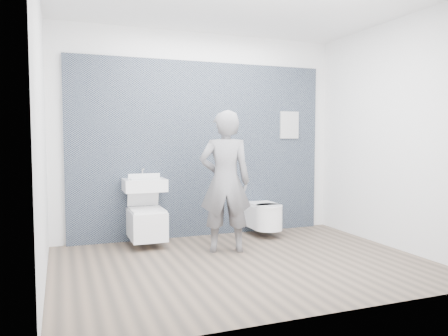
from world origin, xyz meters
name	(u,v)px	position (x,y,z in m)	size (l,w,h in m)	color
ground	(243,263)	(0.00, 0.00, 0.00)	(4.00, 4.00, 0.00)	brown
room_shell	(244,102)	(0.00, 0.00, 1.74)	(4.00, 4.00, 4.00)	white
tile_wall	(202,235)	(0.00, 1.47, 0.00)	(3.60, 0.06, 2.40)	black
washbasin	(145,185)	(-0.84, 1.24, 0.77)	(0.53, 0.40, 0.40)	white
toilet_square	(147,222)	(-0.84, 1.14, 0.30)	(0.42, 0.61, 0.81)	white
toilet_rounded	(265,216)	(0.80, 1.12, 0.28)	(0.38, 0.64, 0.35)	white
info_placard	(288,228)	(1.35, 1.43, 0.00)	(0.30, 0.03, 0.40)	white
visitor	(225,182)	(-0.01, 0.53, 0.84)	(0.61, 0.40, 1.68)	slate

